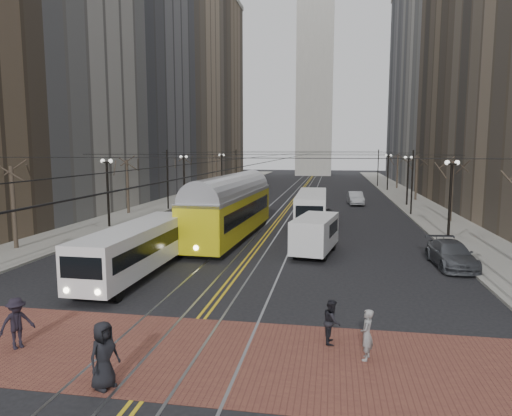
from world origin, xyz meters
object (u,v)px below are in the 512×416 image
(cargo_van, at_px, (315,236))
(pedestrian_d, at_px, (17,323))
(transit_bus, at_px, (137,251))
(streetcar, at_px, (231,214))
(sedan_silver, at_px, (355,198))
(rear_bus, at_px, (312,209))
(sedan_grey, at_px, (320,215))
(sedan_parked, at_px, (451,254))
(clock_tower, at_px, (316,31))
(pedestrian_c, at_px, (332,321))
(pedestrian_a, at_px, (104,355))
(pedestrian_b, at_px, (367,335))

(cargo_van, xyz_separation_m, pedestrian_d, (-9.33, -15.64, -0.33))
(pedestrian_d, bearing_deg, transit_bus, 33.56)
(streetcar, bearing_deg, sedan_silver, 68.37)
(streetcar, bearing_deg, rear_bus, 51.33)
(streetcar, xyz_separation_m, rear_bus, (5.75, 6.56, -0.39))
(rear_bus, xyz_separation_m, pedestrian_d, (-8.58, -26.67, -0.57))
(sedan_grey, height_order, sedan_parked, sedan_grey)
(sedan_silver, relative_size, sedan_parked, 0.96)
(pedestrian_d, bearing_deg, cargo_van, 4.01)
(streetcar, relative_size, pedestrian_d, 8.93)
(clock_tower, bearing_deg, pedestrian_d, -92.86)
(transit_bus, bearing_deg, sedan_grey, 64.61)
(sedan_silver, bearing_deg, pedestrian_d, -110.91)
(sedan_parked, bearing_deg, sedan_grey, 115.65)
(transit_bus, xyz_separation_m, pedestrian_d, (-0.20, -9.19, -0.45))
(rear_bus, distance_m, pedestrian_c, 24.54)
(clock_tower, distance_m, sedan_grey, 86.40)
(rear_bus, bearing_deg, transit_bus, -116.45)
(rear_bus, xyz_separation_m, sedan_silver, (4.52, 16.30, -0.67))
(pedestrian_d, bearing_deg, pedestrian_a, -79.84)
(pedestrian_c, bearing_deg, pedestrian_d, 101.13)
(cargo_van, distance_m, pedestrian_d, 18.21)
(transit_bus, bearing_deg, pedestrian_d, -90.51)
(streetcar, bearing_deg, sedan_grey, 52.32)
(transit_bus, relative_size, sedan_parked, 2.16)
(pedestrian_a, bearing_deg, sedan_parked, -16.38)
(sedan_parked, relative_size, pedestrian_c, 3.24)
(clock_tower, xyz_separation_m, pedestrian_d, (-5.33, -106.59, -35.07))
(sedan_silver, distance_m, sedan_parked, 29.41)
(rear_bus, distance_m, sedan_grey, 1.51)
(sedan_grey, distance_m, sedan_silver, 15.65)
(cargo_van, relative_size, pedestrian_a, 2.85)
(sedan_parked, bearing_deg, pedestrian_c, -123.45)
(cargo_van, xyz_separation_m, pedestrian_a, (-5.17, -17.55, -0.24))
(sedan_silver, bearing_deg, pedestrian_b, -96.08)
(transit_bus, distance_m, sedan_parked, 17.56)
(transit_bus, height_order, sedan_grey, transit_bus)
(transit_bus, height_order, pedestrian_a, transit_bus)
(cargo_van, xyz_separation_m, sedan_grey, (0.00, 12.15, -0.45))
(clock_tower, relative_size, sedan_silver, 13.84)
(sedan_parked, xyz_separation_m, pedestrian_a, (-12.97, -15.75, 0.25))
(sedan_grey, xyz_separation_m, pedestrian_c, (1.12, -25.58, 0.02))
(cargo_van, height_order, pedestrian_a, cargo_van)
(sedan_silver, height_order, pedestrian_c, sedan_silver)
(sedan_silver, bearing_deg, sedan_grey, -107.91)
(sedan_grey, relative_size, pedestrian_d, 2.56)
(sedan_grey, bearing_deg, pedestrian_a, -90.20)
(pedestrian_c, bearing_deg, streetcar, 22.23)
(cargo_van, height_order, sedan_parked, cargo_van)
(clock_tower, xyz_separation_m, rear_bus, (3.25, -79.91, -34.51))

